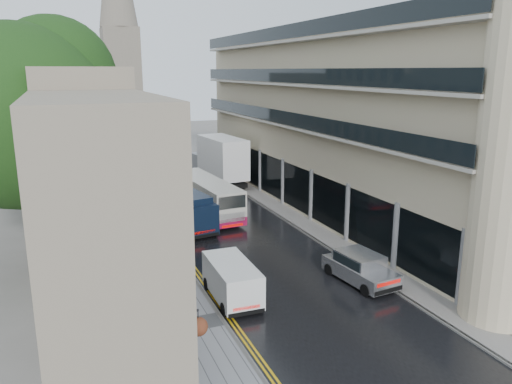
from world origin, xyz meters
TOP-DOWN VIEW (x-y plane):
  - road at (0.00, 27.50)m, footprint 9.00×85.00m
  - left_sidewalk at (-5.85, 27.50)m, footprint 2.70×85.00m
  - right_sidewalk at (5.40, 27.50)m, footprint 1.80×85.00m
  - old_shop_row at (-9.45, 30.00)m, footprint 4.50×56.00m
  - modern_block at (10.30, 26.00)m, footprint 8.00×40.00m
  - church_spire at (0.50, 82.00)m, footprint 6.40×6.40m
  - tree_near at (-12.50, 20.00)m, footprint 10.56×10.56m
  - tree_far at (-12.20, 33.00)m, footprint 9.24×9.24m
  - cream_bus at (-1.11, 24.99)m, footprint 3.07×10.13m
  - white_lorry at (2.68, 35.10)m, footprint 3.54×9.26m
  - silver_hatchback at (2.88, 10.62)m, footprint 2.37×4.52m
  - white_van at (-4.30, 11.27)m, footprint 1.93×4.34m
  - navy_van at (-3.38, 22.29)m, footprint 3.04×5.75m
  - pedestrian at (-5.50, 21.41)m, footprint 0.76×0.61m
  - lamp_post_near at (-4.91, 20.44)m, footprint 0.83×0.50m
  - lamp_post_far at (-5.00, 33.00)m, footprint 0.88×0.22m

SIDE VIEW (x-z plane):
  - road at x=0.00m, z-range 0.00..0.02m
  - left_sidewalk at x=-5.85m, z-range 0.00..0.12m
  - right_sidewalk at x=5.40m, z-range 0.00..0.12m
  - silver_hatchback at x=2.88m, z-range 0.02..1.65m
  - white_van at x=-4.30m, z-range 0.02..1.97m
  - pedestrian at x=-5.50m, z-range 0.12..1.94m
  - cream_bus at x=-1.11m, z-range 0.02..2.74m
  - navy_van at x=-3.38m, z-range 0.02..2.81m
  - white_lorry at x=2.68m, z-range 0.02..4.77m
  - lamp_post_near at x=-4.91m, z-range 0.12..7.49m
  - lamp_post_far at x=-5.00m, z-range 0.12..7.94m
  - old_shop_row at x=-9.45m, z-range 0.00..12.00m
  - tree_far at x=-12.20m, z-range 0.00..12.46m
  - tree_near at x=-12.50m, z-range 0.00..13.89m
  - modern_block at x=10.30m, z-range 0.00..14.00m
  - church_spire at x=0.50m, z-range 0.00..40.00m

